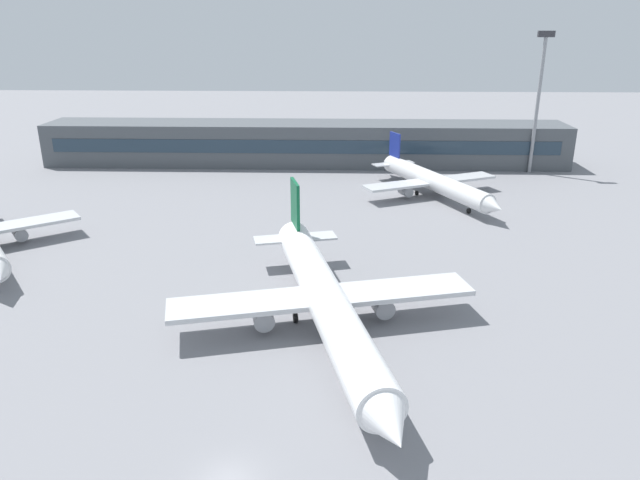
# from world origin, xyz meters

# --- Properties ---
(ground_plane) EXTENTS (400.00, 400.00, 0.00)m
(ground_plane) POSITION_xyz_m (0.00, 40.00, 0.00)
(ground_plane) COLOR gray
(terminal_building) EXTENTS (112.28, 12.13, 9.00)m
(terminal_building) POSITION_xyz_m (0.00, 96.84, 4.50)
(terminal_building) COLOR #4C5156
(terminal_building) RESTS_ON ground_plane
(airplane_near) EXTENTS (31.74, 44.77, 11.22)m
(airplane_near) POSITION_xyz_m (6.24, 21.47, 3.42)
(airplane_near) COLOR white
(airplane_near) RESTS_ON ground_plane
(airplane_far) EXTENTS (25.07, 34.76, 9.17)m
(airplane_far) POSITION_xyz_m (24.41, 71.16, 2.80)
(airplane_far) COLOR silver
(airplane_far) RESTS_ON ground_plane
(floodlight_tower_west) EXTENTS (3.20, 0.80, 27.97)m
(floodlight_tower_west) POSITION_xyz_m (47.19, 90.31, 16.04)
(floodlight_tower_west) COLOR gray
(floodlight_tower_west) RESTS_ON ground_plane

